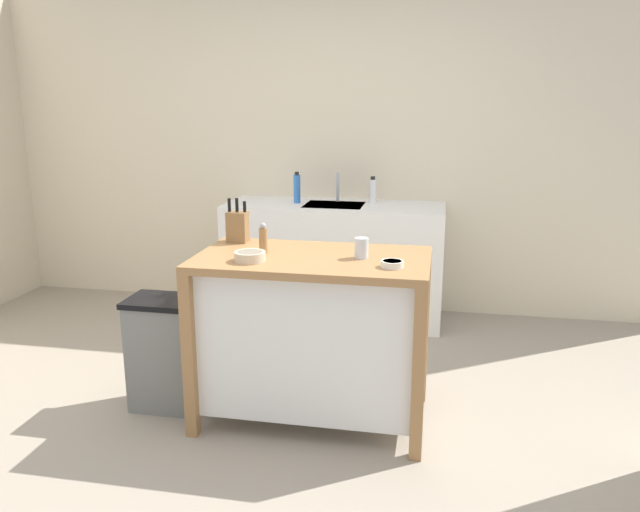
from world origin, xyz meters
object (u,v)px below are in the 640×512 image
(bowl_stoneware_deep, at_px, (392,264))
(trash_bin, at_px, (164,353))
(kitchen_island, at_px, (313,329))
(drinking_cup, at_px, (361,248))
(bottle_spray_cleaner, at_px, (373,191))
(knife_block, at_px, (238,226))
(bowl_ceramic_wide, at_px, (250,256))
(pepper_grinder, at_px, (263,239))
(sink_faucet, at_px, (338,187))
(bottle_dish_soap, at_px, (297,188))

(bowl_stoneware_deep, distance_m, trash_bin, 1.39)
(kitchen_island, bearing_deg, drinking_cup, 0.90)
(bowl_stoneware_deep, distance_m, drinking_cup, 0.22)
(bowl_stoneware_deep, bearing_deg, bottle_spray_cleaner, 99.22)
(knife_block, bearing_deg, bowl_ceramic_wide, -64.07)
(drinking_cup, bearing_deg, trash_bin, -177.98)
(trash_bin, xyz_separation_m, bottle_spray_cleaner, (0.95, 1.75, 0.68))
(bowl_ceramic_wide, distance_m, pepper_grinder, 0.18)
(knife_block, xyz_separation_m, drinking_cup, (0.72, -0.23, -0.04))
(bowl_stoneware_deep, relative_size, trash_bin, 0.18)
(knife_block, distance_m, sink_faucet, 1.53)
(drinking_cup, relative_size, pepper_grinder, 0.65)
(trash_bin, bearing_deg, knife_block, 37.08)
(bowl_ceramic_wide, xyz_separation_m, bowl_stoneware_deep, (0.70, 0.02, -0.01))
(sink_faucet, bearing_deg, knife_block, -101.84)
(knife_block, distance_m, bowl_stoneware_deep, 0.97)
(kitchen_island, bearing_deg, sink_faucet, 95.25)
(kitchen_island, distance_m, bottle_spray_cleaner, 1.79)
(drinking_cup, bearing_deg, kitchen_island, -179.10)
(kitchen_island, bearing_deg, bottle_dish_soap, 105.74)
(bottle_dish_soap, bearing_deg, bowl_stoneware_deep, -63.59)
(bowl_ceramic_wide, bearing_deg, bottle_spray_cleaner, 78.11)
(trash_bin, height_order, bottle_dish_soap, bottle_dish_soap)
(pepper_grinder, distance_m, trash_bin, 0.87)
(knife_block, relative_size, bowl_stoneware_deep, 2.23)
(drinking_cup, xyz_separation_m, trash_bin, (-1.08, -0.04, -0.63))
(kitchen_island, relative_size, bowl_stoneware_deep, 10.79)
(kitchen_island, distance_m, sink_faucet, 1.82)
(kitchen_island, height_order, bottle_dish_soap, bottle_dish_soap)
(kitchen_island, bearing_deg, bowl_stoneware_deep, -18.92)
(bowl_stoneware_deep, bearing_deg, drinking_cup, 138.60)
(knife_block, bearing_deg, sink_faucet, 78.16)
(bottle_spray_cleaner, bearing_deg, drinking_cup, -85.48)
(kitchen_island, relative_size, sink_faucet, 5.41)
(kitchen_island, xyz_separation_m, bowl_ceramic_wide, (-0.28, -0.16, 0.42))
(kitchen_island, bearing_deg, bowl_ceramic_wide, -150.21)
(trash_bin, bearing_deg, bottle_dish_soap, 76.93)
(bottle_dish_soap, bearing_deg, sink_faucet, 24.01)
(knife_block, relative_size, bottle_spray_cleaner, 1.21)
(knife_block, height_order, trash_bin, knife_block)
(drinking_cup, height_order, bottle_spray_cleaner, bottle_spray_cleaner)
(bottle_spray_cleaner, bearing_deg, bottle_dish_soap, -169.24)
(trash_bin, bearing_deg, bowl_stoneware_deep, -4.95)
(knife_block, xyz_separation_m, bottle_spray_cleaner, (0.59, 1.48, 0.00))
(sink_faucet, bearing_deg, kitchen_island, -84.75)
(bowl_ceramic_wide, distance_m, sink_faucet, 1.91)
(kitchen_island, height_order, pepper_grinder, pepper_grinder)
(sink_faucet, xyz_separation_m, bottle_dish_soap, (-0.29, -0.13, 0.00))
(pepper_grinder, bearing_deg, bottle_spray_cleaner, 77.58)
(kitchen_island, relative_size, bottle_spray_cleaner, 5.84)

